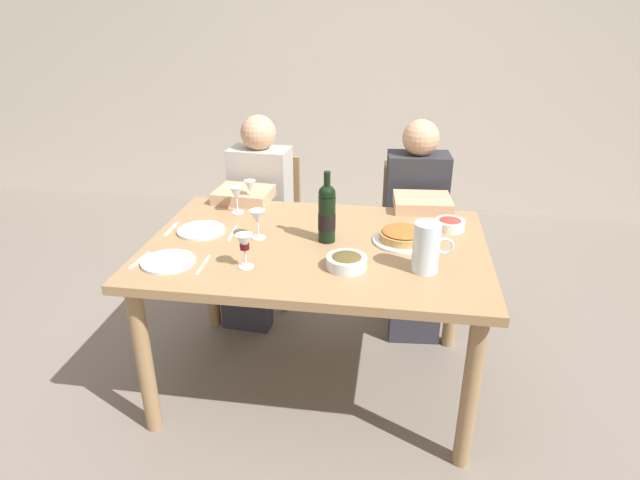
# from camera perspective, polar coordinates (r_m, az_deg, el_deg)

# --- Properties ---
(ground_plane) EXTENTS (8.00, 8.00, 0.00)m
(ground_plane) POSITION_cam_1_polar(r_m,az_deg,el_deg) (2.81, -0.35, -14.60)
(ground_plane) COLOR slate
(back_wall) EXTENTS (8.00, 0.10, 2.80)m
(back_wall) POSITION_cam_1_polar(r_m,az_deg,el_deg) (4.69, 4.67, 19.95)
(back_wall) COLOR beige
(back_wall) RESTS_ON ground
(dining_table) EXTENTS (1.50, 1.00, 0.76)m
(dining_table) POSITION_cam_1_polar(r_m,az_deg,el_deg) (2.44, -0.39, -2.35)
(dining_table) COLOR #9E7A51
(dining_table) RESTS_ON ground
(wine_bottle) EXTENTS (0.08, 0.08, 0.32)m
(wine_bottle) POSITION_cam_1_polar(r_m,az_deg,el_deg) (2.38, 0.73, 2.85)
(wine_bottle) COLOR black
(wine_bottle) RESTS_ON dining_table
(water_pitcher) EXTENTS (0.16, 0.11, 0.20)m
(water_pitcher) POSITION_cam_1_polar(r_m,az_deg,el_deg) (2.17, 11.13, -1.05)
(water_pitcher) COLOR silver
(water_pitcher) RESTS_ON dining_table
(baked_tart) EXTENTS (0.27, 0.27, 0.06)m
(baked_tart) POSITION_cam_1_polar(r_m,az_deg,el_deg) (2.44, 8.72, 0.43)
(baked_tart) COLOR silver
(baked_tart) RESTS_ON dining_table
(salad_bowl) EXTENTS (0.14, 0.14, 0.05)m
(salad_bowl) POSITION_cam_1_polar(r_m,az_deg,el_deg) (2.61, 13.53, 1.69)
(salad_bowl) COLOR white
(salad_bowl) RESTS_ON dining_table
(olive_bowl) EXTENTS (0.16, 0.16, 0.06)m
(olive_bowl) POSITION_cam_1_polar(r_m,az_deg,el_deg) (2.18, 2.82, -2.22)
(olive_bowl) COLOR silver
(olive_bowl) RESTS_ON dining_table
(wine_glass_left_diner) EXTENTS (0.07, 0.07, 0.14)m
(wine_glass_left_diner) POSITION_cam_1_polar(r_m,az_deg,el_deg) (2.17, -7.98, -0.40)
(wine_glass_left_diner) COLOR silver
(wine_glass_left_diner) RESTS_ON dining_table
(wine_glass_right_diner) EXTENTS (0.07, 0.07, 0.13)m
(wine_glass_right_diner) POSITION_cam_1_polar(r_m,az_deg,el_deg) (2.43, -6.61, 2.29)
(wine_glass_right_diner) COLOR silver
(wine_glass_right_diner) RESTS_ON dining_table
(wine_glass_centre) EXTENTS (0.06, 0.06, 0.14)m
(wine_glass_centre) POSITION_cam_1_polar(r_m,az_deg,el_deg) (2.82, -7.38, 5.46)
(wine_glass_centre) COLOR silver
(wine_glass_centre) RESTS_ON dining_table
(wine_glass_spare) EXTENTS (0.07, 0.07, 0.14)m
(wine_glass_spare) POSITION_cam_1_polar(r_m,az_deg,el_deg) (2.74, -8.80, 4.81)
(wine_glass_spare) COLOR silver
(wine_glass_spare) RESTS_ON dining_table
(dinner_plate_left_setting) EXTENTS (0.22, 0.22, 0.01)m
(dinner_plate_left_setting) POSITION_cam_1_polar(r_m,az_deg,el_deg) (2.58, -12.41, 1.00)
(dinner_plate_left_setting) COLOR silver
(dinner_plate_left_setting) RESTS_ON dining_table
(dinner_plate_right_setting) EXTENTS (0.22, 0.22, 0.01)m
(dinner_plate_right_setting) POSITION_cam_1_polar(r_m,az_deg,el_deg) (2.31, -15.71, -2.21)
(dinner_plate_right_setting) COLOR silver
(dinner_plate_right_setting) RESTS_ON dining_table
(fork_left_setting) EXTENTS (0.02, 0.16, 0.00)m
(fork_left_setting) POSITION_cam_1_polar(r_m,az_deg,el_deg) (2.64, -15.43, 1.11)
(fork_left_setting) COLOR silver
(fork_left_setting) RESTS_ON dining_table
(knife_left_setting) EXTENTS (0.02, 0.18, 0.00)m
(knife_left_setting) POSITION_cam_1_polar(r_m,az_deg,el_deg) (2.53, -9.22, 0.73)
(knife_left_setting) COLOR silver
(knife_left_setting) RESTS_ON dining_table
(knife_right_setting) EXTENTS (0.02, 0.18, 0.00)m
(knife_right_setting) POSITION_cam_1_polar(r_m,az_deg,el_deg) (2.26, -12.22, -2.57)
(knife_right_setting) COLOR silver
(knife_right_setting) RESTS_ON dining_table
(spoon_right_setting) EXTENTS (0.03, 0.16, 0.00)m
(spoon_right_setting) POSITION_cam_1_polar(r_m,az_deg,el_deg) (2.37, -18.48, -2.04)
(spoon_right_setting) COLOR silver
(spoon_right_setting) RESTS_ON dining_table
(chair_left) EXTENTS (0.43, 0.43, 0.87)m
(chair_left) POSITION_cam_1_polar(r_m,az_deg,el_deg) (3.39, -5.47, 2.34)
(chair_left) COLOR #9E7A51
(chair_left) RESTS_ON ground
(diner_left) EXTENTS (0.36, 0.52, 1.16)m
(diner_left) POSITION_cam_1_polar(r_m,az_deg,el_deg) (3.14, -6.81, 2.76)
(diner_left) COLOR #B7B2A8
(diner_left) RESTS_ON ground
(chair_right) EXTENTS (0.43, 0.43, 0.87)m
(chair_right) POSITION_cam_1_polar(r_m,az_deg,el_deg) (3.32, 9.69, 1.57)
(chair_right) COLOR #9E7A51
(chair_right) RESTS_ON ground
(diner_right) EXTENTS (0.36, 0.52, 1.16)m
(diner_right) POSITION_cam_1_polar(r_m,az_deg,el_deg) (3.05, 10.16, 1.91)
(diner_right) COLOR #2D2D33
(diner_right) RESTS_ON ground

